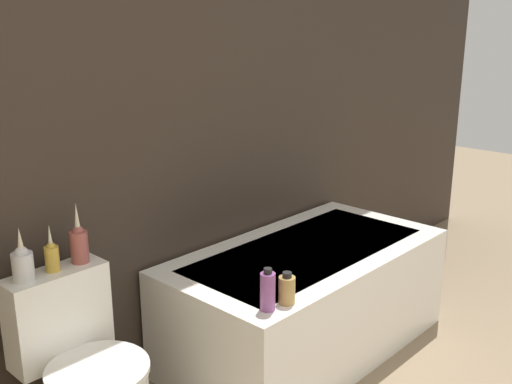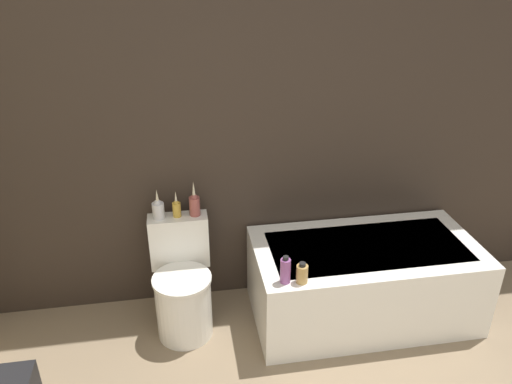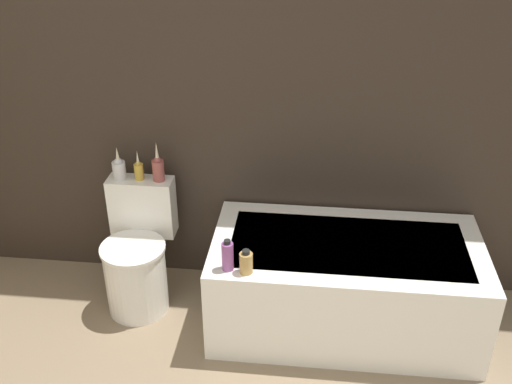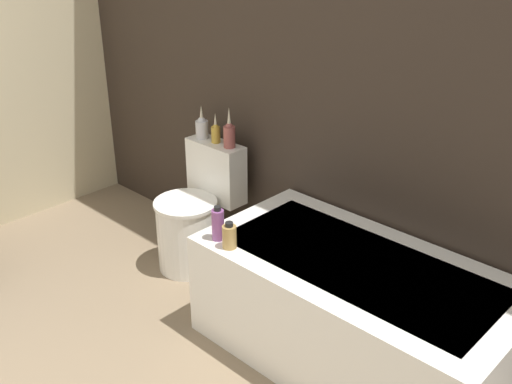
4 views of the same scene
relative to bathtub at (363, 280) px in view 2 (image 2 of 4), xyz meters
name	(u,v)px [view 2 (image 2 of 4)]	position (x,y,z in m)	size (l,w,h in m)	color
wall_back_tiled	(228,113)	(-0.81, 0.42, 1.03)	(6.40, 0.06, 2.60)	#332821
bathtub	(363,280)	(0.00, 0.00, 0.00)	(1.42, 0.74, 0.53)	white
toilet	(183,288)	(-1.16, 0.06, 0.03)	(0.37, 0.49, 0.71)	white
vase_gold	(158,208)	(-1.27, 0.24, 0.51)	(0.07, 0.07, 0.19)	silver
vase_silver	(177,208)	(-1.16, 0.25, 0.50)	(0.05, 0.05, 0.18)	gold
vase_bronze	(194,204)	(-1.05, 0.25, 0.52)	(0.07, 0.07, 0.23)	#994C47
shampoo_bottle_tall	(285,270)	(-0.59, -0.28, 0.34)	(0.06, 0.06, 0.17)	#8C4C8C
shampoo_bottle_short	(302,274)	(-0.50, -0.29, 0.32)	(0.07, 0.07, 0.13)	tan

